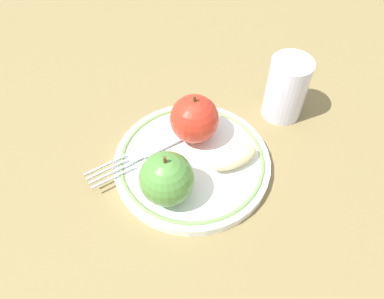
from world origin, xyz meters
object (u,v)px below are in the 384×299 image
apple_second_whole (194,119)px  fork (151,151)px  apple_red_whole (167,179)px  plate (192,162)px  apple_slice_front (234,157)px  drinking_glass (286,89)px

apple_second_whole → fork: bearing=-173.4°
apple_red_whole → apple_second_whole: 0.10m
plate → apple_slice_front: size_ratio=3.14×
apple_slice_front → drinking_glass: bearing=25.6°
plate → apple_red_whole: size_ratio=2.83×
apple_second_whole → apple_slice_front: 0.08m
drinking_glass → apple_slice_front: bearing=-147.3°
plate → drinking_glass: size_ratio=2.19×
apple_slice_front → apple_red_whole: bearing=-177.8°
apple_slice_front → drinking_glass: 0.14m
plate → fork: (-0.05, 0.03, 0.01)m
plate → drinking_glass: 0.18m
apple_second_whole → drinking_glass: (0.15, 0.01, -0.00)m
apple_red_whole → drinking_glass: bearing=23.0°
apple_second_whole → plate: bearing=-114.6°
apple_second_whole → apple_red_whole: bearing=-129.3°
plate → apple_second_whole: bearing=65.4°
plate → apple_slice_front: apple_slice_front is taller
fork → apple_red_whole: bearing=78.4°
plate → fork: 0.06m
apple_second_whole → drinking_glass: drinking_glass is taller
apple_red_whole → apple_slice_front: (0.10, 0.02, -0.02)m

